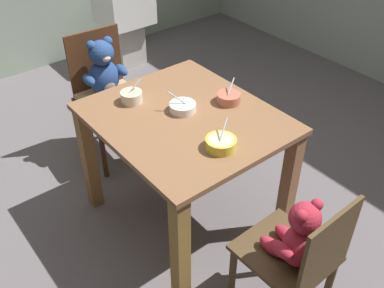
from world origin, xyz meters
TOP-DOWN VIEW (x-y plane):
  - ground_plane at (0.00, 0.00)m, footprint 5.20×5.20m
  - dining_table at (0.00, 0.00)m, footprint 1.02×0.88m
  - teddy_chair_near_left at (-0.86, -0.01)m, footprint 0.43×0.44m
  - teddy_chair_near_right at (0.87, -0.05)m, footprint 0.41×0.38m
  - porridge_bowl_yellow_near_right at (0.33, -0.04)m, footprint 0.15×0.15m
  - porridge_bowl_cream_near_left at (-0.30, -0.14)m, footprint 0.12×0.13m
  - porridge_bowl_terracotta_far_center at (0.04, 0.28)m, footprint 0.13×0.14m
  - porridge_bowl_white_center at (-0.05, 0.02)m, footprint 0.15×0.15m
  - sink_basin at (-2.05, 0.86)m, footprint 0.44×0.46m

SIDE VIEW (x-z plane):
  - ground_plane at x=0.00m, z-range -0.04..0.00m
  - sink_basin at x=-2.05m, z-range 0.12..0.87m
  - teddy_chair_near_right at x=0.87m, z-range 0.12..0.97m
  - teddy_chair_near_left at x=-0.86m, z-range 0.13..1.04m
  - dining_table at x=0.00m, z-range 0.23..0.98m
  - porridge_bowl_white_center at x=-0.05m, z-range 0.72..0.84m
  - porridge_bowl_yellow_near_right at x=0.33m, z-range 0.72..0.85m
  - porridge_bowl_terracotta_far_center at x=0.04m, z-range 0.73..0.85m
  - porridge_bowl_cream_near_left at x=-0.30m, z-range 0.73..0.85m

